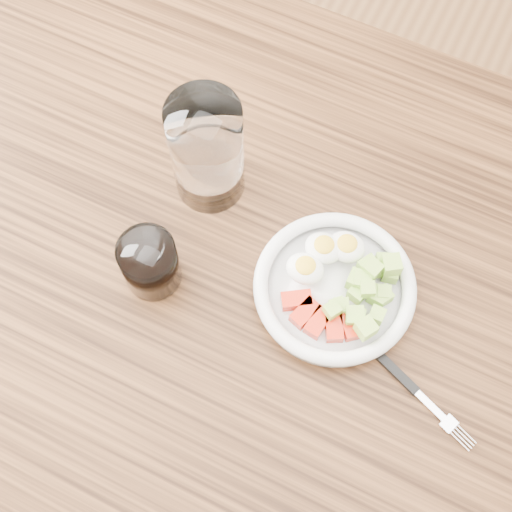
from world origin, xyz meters
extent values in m
plane|color=brown|center=(0.00, 0.00, 0.00)|extent=(4.00, 4.00, 0.00)
cube|color=brown|center=(-0.65, 0.35, 0.36)|extent=(0.07, 0.07, 0.73)
cube|color=#563217|center=(0.00, 0.00, 0.75)|extent=(1.50, 0.90, 0.04)
cylinder|color=white|center=(0.10, 0.02, 0.78)|extent=(0.20, 0.20, 0.01)
torus|color=white|center=(0.10, 0.02, 0.79)|extent=(0.21, 0.21, 0.02)
cube|color=red|center=(0.06, -0.02, 0.79)|extent=(0.04, 0.04, 0.02)
cube|color=red|center=(0.08, -0.03, 0.79)|extent=(0.03, 0.04, 0.02)
cube|color=red|center=(0.10, -0.03, 0.79)|extent=(0.03, 0.04, 0.02)
cube|color=red|center=(0.12, -0.03, 0.79)|extent=(0.04, 0.04, 0.02)
cube|color=red|center=(0.13, -0.02, 0.79)|extent=(0.04, 0.04, 0.02)
ellipsoid|color=white|center=(0.06, 0.06, 0.80)|extent=(0.05, 0.04, 0.03)
ellipsoid|color=yellow|center=(0.06, 0.06, 0.81)|extent=(0.03, 0.03, 0.01)
ellipsoid|color=white|center=(0.09, 0.07, 0.80)|extent=(0.05, 0.04, 0.03)
ellipsoid|color=yellow|center=(0.09, 0.07, 0.81)|extent=(0.03, 0.03, 0.01)
ellipsoid|color=white|center=(0.05, 0.02, 0.80)|extent=(0.05, 0.04, 0.03)
ellipsoid|color=yellow|center=(0.05, 0.02, 0.81)|extent=(0.03, 0.03, 0.01)
cube|color=#ACD351|center=(0.13, 0.06, 0.80)|extent=(0.03, 0.03, 0.02)
cube|color=#ACD351|center=(0.11, -0.01, 0.80)|extent=(0.03, 0.03, 0.02)
cube|color=#ACD351|center=(0.16, 0.03, 0.80)|extent=(0.02, 0.02, 0.02)
cube|color=#ACD351|center=(0.15, 0.03, 0.80)|extent=(0.02, 0.02, 0.02)
cube|color=#ACD351|center=(0.13, 0.04, 0.80)|extent=(0.03, 0.03, 0.02)
cube|color=#ACD351|center=(0.14, -0.01, 0.80)|extent=(0.03, 0.03, 0.02)
cube|color=#ACD351|center=(0.14, 0.03, 0.81)|extent=(0.02, 0.02, 0.02)
cube|color=#ACD351|center=(0.14, 0.08, 0.79)|extent=(0.03, 0.03, 0.02)
cube|color=#ACD351|center=(0.11, -0.02, 0.81)|extent=(0.02, 0.02, 0.02)
cube|color=#ACD351|center=(0.13, 0.05, 0.81)|extent=(0.03, 0.03, 0.02)
cube|color=#ACD351|center=(0.14, -0.01, 0.79)|extent=(0.03, 0.03, 0.02)
cube|color=#ACD351|center=(0.16, 0.03, 0.80)|extent=(0.03, 0.03, 0.02)
cube|color=#ACD351|center=(0.16, 0.07, 0.79)|extent=(0.02, 0.02, 0.02)
cube|color=#ACD351|center=(0.13, 0.02, 0.79)|extent=(0.03, 0.03, 0.02)
cube|color=#ACD351|center=(0.12, 0.04, 0.80)|extent=(0.02, 0.02, 0.02)
cube|color=#ACD351|center=(0.15, 0.07, 0.81)|extent=(0.03, 0.03, 0.02)
cube|color=#ACD351|center=(0.15, -0.02, 0.81)|extent=(0.03, 0.03, 0.02)
cube|color=#ACD351|center=(0.13, 0.06, 0.80)|extent=(0.03, 0.03, 0.02)
cube|color=#ACD351|center=(0.12, 0.00, 0.80)|extent=(0.03, 0.03, 0.02)
cube|color=#ACD351|center=(0.13, 0.06, 0.80)|extent=(0.03, 0.03, 0.02)
cube|color=#ACD351|center=(0.16, 0.01, 0.79)|extent=(0.02, 0.02, 0.02)
cube|color=black|center=(0.20, -0.04, 0.77)|extent=(0.08, 0.04, 0.01)
cube|color=silver|center=(0.27, -0.07, 0.77)|extent=(0.05, 0.03, 0.00)
cube|color=silver|center=(0.29, -0.08, 0.77)|extent=(0.02, 0.02, 0.00)
cylinder|color=silver|center=(0.31, -0.09, 0.77)|extent=(0.03, 0.01, 0.00)
cylinder|color=silver|center=(0.31, -0.09, 0.77)|extent=(0.03, 0.01, 0.00)
cylinder|color=silver|center=(0.31, -0.08, 0.77)|extent=(0.03, 0.01, 0.00)
cylinder|color=silver|center=(0.31, -0.08, 0.77)|extent=(0.03, 0.01, 0.00)
cylinder|color=white|center=(-0.12, 0.09, 0.86)|extent=(0.10, 0.10, 0.17)
cylinder|color=white|center=(-0.12, -0.06, 0.81)|extent=(0.07, 0.07, 0.08)
cylinder|color=black|center=(-0.12, -0.06, 0.81)|extent=(0.07, 0.07, 0.07)
camera|label=1|loc=(0.15, -0.32, 1.64)|focal=50.00mm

